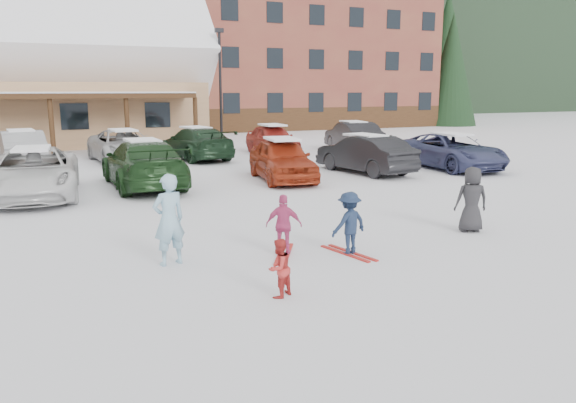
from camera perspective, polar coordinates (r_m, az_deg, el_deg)
name	(u,v)px	position (r m, az deg, el deg)	size (l,w,h in m)	color
ground	(295,265)	(10.58, 0.71, -6.43)	(160.00, 160.00, 0.00)	white
alpine_hotel	(263,25)	(50.93, -2.59, 17.43)	(31.48, 14.01, 21.48)	brown
lamp_post	(220,80)	(34.11, -6.90, 12.16)	(0.50, 0.25, 6.70)	black
conifer_1	(452,54)	(53.60, 16.33, 14.15)	(4.84, 4.84, 11.22)	black
conifer_3	(155,68)	(54.16, -13.36, 13.05)	(3.96, 3.96, 9.18)	black
conifer_4	(398,59)	(67.18, 11.15, 13.98)	(5.06, 5.06, 11.73)	black
adult_skier	(169,220)	(10.60, -12.01, -1.83)	(0.63, 0.41, 1.72)	#8CB9CF
toddler_red	(279,268)	(8.86, -0.92, -6.79)	(0.46, 0.36, 0.94)	red
child_navy	(349,223)	(11.15, 6.23, -2.20)	(0.81, 0.47, 1.26)	#172540
skis_child_navy	(348,253)	(11.31, 6.16, -5.23)	(0.20, 1.40, 0.03)	red
child_magenta	(284,225)	(11.04, -0.42, -2.39)	(0.71, 0.30, 1.22)	#C73E75
skis_child_magenta	(284,254)	(11.19, -0.41, -5.35)	(0.20, 1.40, 0.03)	red
bystander_dark	(472,199)	(13.49, 18.15, 0.20)	(0.74, 0.48, 1.51)	#27272A
parked_car_2	(34,173)	(18.58, -24.42, 2.66)	(2.48, 5.39, 1.50)	silver
parked_car_3	(143,164)	(19.33, -14.47, 3.73)	(2.20, 5.42, 1.57)	#193818
parked_car_4	(282,160)	(20.17, -0.61, 4.29)	(1.77, 4.40, 1.50)	#A63217
parked_car_5	(365,154)	(22.18, 7.84, 4.81)	(1.57, 4.50, 1.48)	black
parked_car_6	(451,151)	(24.14, 16.25, 4.93)	(2.38, 5.15, 1.43)	#373C64
parked_car_9	(22,148)	(26.61, -25.39, 4.93)	(1.60, 4.60, 1.52)	#A4A5A8
parked_car_10	(124,146)	(26.19, -16.34, 5.42)	(2.42, 5.25, 1.46)	silver
parked_car_11	(196,143)	(26.64, -9.32, 5.86)	(2.09, 5.14, 1.49)	#18321D
parked_car_12	(272,140)	(28.37, -1.59, 6.31)	(1.75, 4.34, 1.48)	#A73026
parked_car_13	(353,136)	(29.89, 6.62, 6.58)	(1.65, 4.73, 1.56)	black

